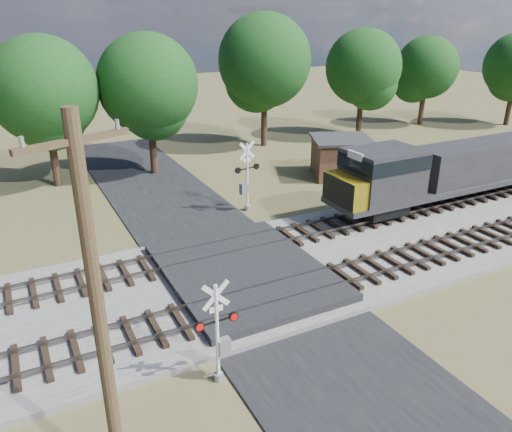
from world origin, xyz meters
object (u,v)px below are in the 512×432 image
equipment_shed (341,157)px  crossing_signal_far (246,183)px  utility_pole (99,317)px  crossing_signal_near (220,340)px

equipment_shed → crossing_signal_far: bearing=-137.7°
utility_pole → crossing_signal_near: bearing=12.1°
crossing_signal_far → equipment_shed: crossing_signal_far is taller
utility_pole → equipment_shed: 29.23m
equipment_shed → utility_pole: bearing=-113.8°
crossing_signal_far → equipment_shed: bearing=-171.5°
crossing_signal_near → utility_pole: utility_pole is taller
utility_pole → equipment_shed: size_ratio=1.77×
equipment_shed → crossing_signal_near: bearing=-112.0°
crossing_signal_near → equipment_shed: (17.34, 16.95, -0.12)m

